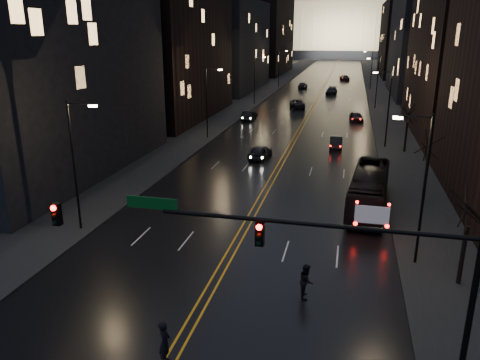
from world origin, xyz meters
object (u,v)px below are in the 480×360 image
Objects in this scene: receding_car_a at (336,143)px; bus at (369,190)px; pedestrian_a at (165,343)px; pedestrian_b at (306,281)px; traffic_signal at (321,251)px; oncoming_car_b at (249,116)px; oncoming_car_a at (260,152)px.

bus is at bearing -82.23° from receding_car_a.
bus is at bearing -33.84° from pedestrian_a.
traffic_signal is at bearing -174.86° from pedestrian_b.
traffic_signal is at bearing 108.38° from oncoming_car_b.
oncoming_car_a is 10.29m from receding_car_a.
oncoming_car_a is at bearing 108.50° from oncoming_car_b.
oncoming_car_b is (-17.00, 35.04, -0.78)m from bus.
oncoming_car_a is 33.23m from pedestrian_a.
traffic_signal is 33.06m from oncoming_car_a.
oncoming_car_b is 56.04m from pedestrian_a.
traffic_signal is 9.32× the size of pedestrian_b.
receding_car_a is at bearing 104.64° from bus.
bus is at bearing 136.41° from oncoming_car_a.
oncoming_car_a is 1.09× the size of receding_car_a.
oncoming_car_b is (-6.00, 22.27, -0.03)m from oncoming_car_a.
pedestrian_b reaches higher than receding_car_a.
bus is at bearing 119.31° from oncoming_car_b.
traffic_signal is 3.87× the size of oncoming_car_b.
oncoming_car_a is at bearing -6.79° from pedestrian_a.
bus reaches higher than pedestrian_b.
oncoming_car_b is 1.08× the size of receding_car_a.
traffic_signal reaches higher than oncoming_car_b.
pedestrian_a is at bearing -166.36° from traffic_signal.
pedestrian_a is at bearing -99.29° from receding_car_a.
traffic_signal is 1.58× the size of bus.
oncoming_car_b is at bearing 121.27° from bus.
traffic_signal reaches higher than pedestrian_b.
bus is at bearing 82.19° from traffic_signal.
traffic_signal reaches higher than bus.
oncoming_car_b is 50.78m from pedestrian_b.
oncoming_car_b is 2.28× the size of pedestrian_a.
pedestrian_a is at bearing -107.57° from bus.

